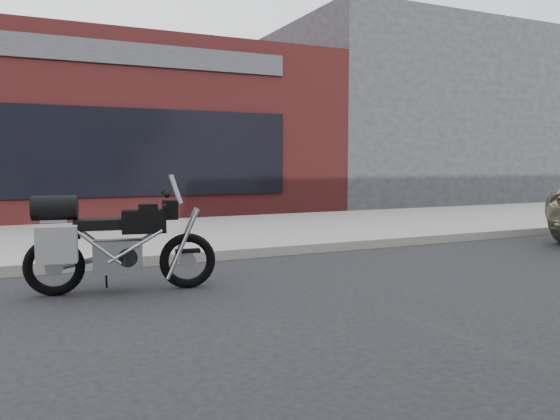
% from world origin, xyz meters
% --- Properties ---
extents(ground, '(120.00, 120.00, 0.00)m').
position_xyz_m(ground, '(0.00, 0.00, 0.00)').
color(ground, black).
rests_on(ground, ground).
extents(near_sidewalk, '(44.00, 6.00, 0.15)m').
position_xyz_m(near_sidewalk, '(0.00, 7.00, 0.07)').
color(near_sidewalk, gray).
rests_on(near_sidewalk, ground).
extents(storefront, '(14.00, 10.07, 4.50)m').
position_xyz_m(storefront, '(-2.00, 13.98, 2.25)').
color(storefront, '#581D1C').
rests_on(storefront, ground).
extents(neighbour_building, '(10.00, 10.00, 6.00)m').
position_xyz_m(neighbour_building, '(10.00, 14.00, 3.00)').
color(neighbour_building, '#27272C').
rests_on(neighbour_building, ground).
extents(motorcycle, '(2.11, 0.74, 1.34)m').
position_xyz_m(motorcycle, '(-2.14, 2.60, 0.58)').
color(motorcycle, black).
rests_on(motorcycle, ground).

